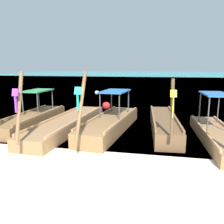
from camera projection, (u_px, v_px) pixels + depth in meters
The scene contains 9 objects.
ground at pixel (87, 171), 6.71m from camera, with size 120.00×120.00×0.00m, color beige.
sea_water at pixel (152, 77), 65.91m from camera, with size 120.00×120.00×0.00m, color teal.
longtail_boat_red_ribbon at pixel (33, 119), 11.75m from camera, with size 1.23×5.86×2.48m.
longtail_boat_violet_ribbon at pixel (68, 124), 11.09m from camera, with size 1.73×7.35×2.83m.
longtail_boat_turquoise_ribbon at pixel (110, 123), 10.77m from camera, with size 1.96×6.49×2.82m.
longtail_boat_yellow_ribbon at pixel (164, 124), 10.82m from camera, with size 1.44×6.08×2.59m.
longtail_boat_green_ribbon at pixel (216, 135), 9.19m from camera, with size 1.34×6.05×2.72m.
mooring_buoy_near at pixel (97, 93), 24.39m from camera, with size 0.43×0.43×0.43m.
mooring_buoy_far at pixel (106, 106), 15.97m from camera, with size 0.55×0.55×0.55m.
Camera 1 is at (1.95, -5.97, 3.00)m, focal length 36.94 mm.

